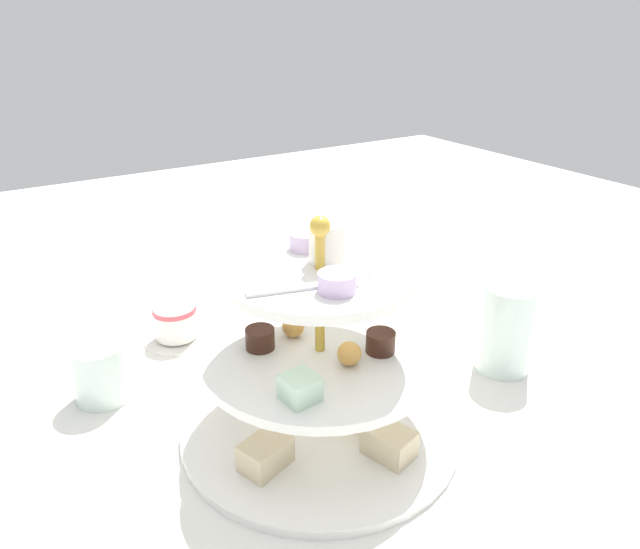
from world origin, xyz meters
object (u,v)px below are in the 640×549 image
at_px(tiered_serving_stand, 321,371).
at_px(water_glass_short_left, 100,372).
at_px(butter_knife_right, 318,299).
at_px(water_glass_tall_right, 506,328).
at_px(teacup_with_saucer, 176,324).

relative_size(tiered_serving_stand, water_glass_short_left, 4.25).
bearing_deg(butter_knife_right, water_glass_short_left, 50.37).
relative_size(tiered_serving_stand, water_glass_tall_right, 2.61).
bearing_deg(butter_knife_right, tiered_serving_stand, 95.76).
distance_m(tiered_serving_stand, butter_knife_right, 0.32).
distance_m(tiered_serving_stand, water_glass_short_left, 0.26).
bearing_deg(water_glass_short_left, water_glass_tall_right, -24.70).
bearing_deg(water_glass_tall_right, butter_knife_right, 108.75).
bearing_deg(butter_knife_right, teacup_with_saucer, 37.06).
xyz_separation_m(water_glass_short_left, teacup_with_saucer, (0.12, 0.08, -0.01)).
height_order(water_glass_tall_right, water_glass_short_left, water_glass_tall_right).
bearing_deg(water_glass_tall_right, teacup_with_saucer, 138.78).
bearing_deg(butter_knife_right, water_glass_tall_right, 146.04).
bearing_deg(tiered_serving_stand, butter_knife_right, 58.48).
xyz_separation_m(tiered_serving_stand, teacup_with_saucer, (-0.07, 0.27, -0.05)).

